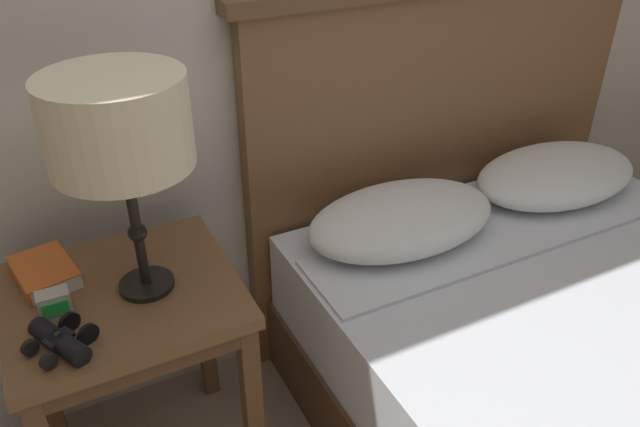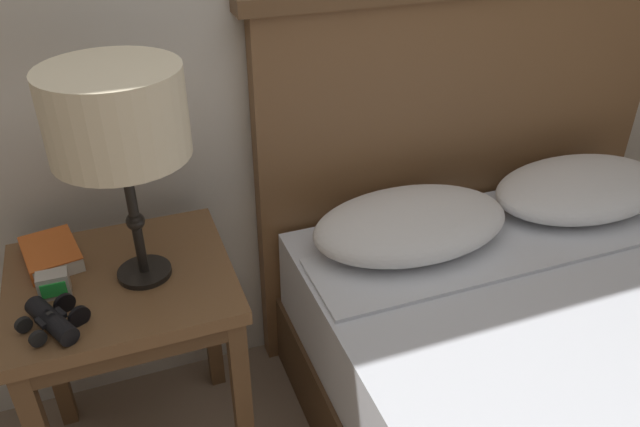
{
  "view_description": "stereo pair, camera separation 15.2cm",
  "coord_description": "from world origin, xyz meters",
  "px_view_note": "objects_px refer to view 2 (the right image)",
  "views": [
    {
      "loc": [
        -0.59,
        -0.56,
        1.58
      ],
      "look_at": [
        0.02,
        0.64,
        0.75
      ],
      "focal_mm": 35.0,
      "sensor_mm": 36.0,
      "label": 1
    },
    {
      "loc": [
        -0.45,
        -0.62,
        1.58
      ],
      "look_at": [
        0.02,
        0.64,
        0.75
      ],
      "focal_mm": 35.0,
      "sensor_mm": 36.0,
      "label": 2
    }
  ],
  "objects_px": {
    "nightstand": "(126,307)",
    "book_on_nightstand": "(50,254)",
    "alarm_clock": "(54,284)",
    "bed": "(606,405)",
    "binoculars_pair": "(52,320)",
    "table_lamp": "(116,117)"
  },
  "relations": [
    {
      "from": "nightstand",
      "to": "binoculars_pair",
      "type": "distance_m",
      "value": 0.24
    },
    {
      "from": "nightstand",
      "to": "bed",
      "type": "relative_size",
      "value": 0.36
    },
    {
      "from": "bed",
      "to": "book_on_nightstand",
      "type": "bearing_deg",
      "value": 153.12
    },
    {
      "from": "bed",
      "to": "table_lamp",
      "type": "distance_m",
      "value": 1.4
    },
    {
      "from": "nightstand",
      "to": "bed",
      "type": "height_order",
      "value": "bed"
    },
    {
      "from": "nightstand",
      "to": "table_lamp",
      "type": "bearing_deg",
      "value": -13.94
    },
    {
      "from": "bed",
      "to": "alarm_clock",
      "type": "relative_size",
      "value": 25.98
    },
    {
      "from": "nightstand",
      "to": "alarm_clock",
      "type": "height_order",
      "value": "alarm_clock"
    },
    {
      "from": "table_lamp",
      "to": "binoculars_pair",
      "type": "bearing_deg",
      "value": -148.61
    },
    {
      "from": "nightstand",
      "to": "book_on_nightstand",
      "type": "xyz_separation_m",
      "value": [
        -0.15,
        0.12,
        0.12
      ]
    },
    {
      "from": "bed",
      "to": "book_on_nightstand",
      "type": "xyz_separation_m",
      "value": [
        -1.28,
        0.65,
        0.37
      ]
    },
    {
      "from": "nightstand",
      "to": "book_on_nightstand",
      "type": "relative_size",
      "value": 3.24
    },
    {
      "from": "alarm_clock",
      "to": "book_on_nightstand",
      "type": "bearing_deg",
      "value": 93.44
    },
    {
      "from": "bed",
      "to": "alarm_clock",
      "type": "xyz_separation_m",
      "value": [
        -1.27,
        0.5,
        0.38
      ]
    },
    {
      "from": "table_lamp",
      "to": "binoculars_pair",
      "type": "distance_m",
      "value": 0.46
    },
    {
      "from": "nightstand",
      "to": "alarm_clock",
      "type": "distance_m",
      "value": 0.19
    },
    {
      "from": "table_lamp",
      "to": "book_on_nightstand",
      "type": "relative_size",
      "value": 2.61
    },
    {
      "from": "nightstand",
      "to": "book_on_nightstand",
      "type": "height_order",
      "value": "book_on_nightstand"
    },
    {
      "from": "table_lamp",
      "to": "book_on_nightstand",
      "type": "height_order",
      "value": "table_lamp"
    },
    {
      "from": "book_on_nightstand",
      "to": "table_lamp",
      "type": "bearing_deg",
      "value": -33.08
    },
    {
      "from": "table_lamp",
      "to": "binoculars_pair",
      "type": "xyz_separation_m",
      "value": [
        -0.21,
        -0.13,
        -0.39
      ]
    },
    {
      "from": "nightstand",
      "to": "binoculars_pair",
      "type": "height_order",
      "value": "binoculars_pair"
    }
  ]
}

